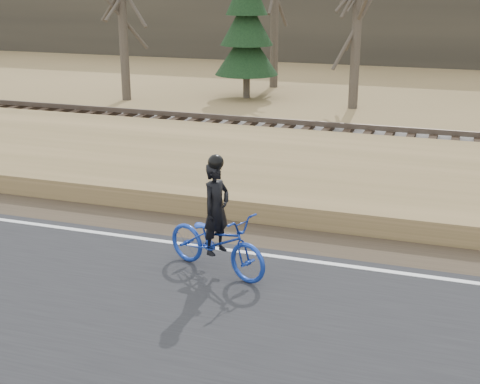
% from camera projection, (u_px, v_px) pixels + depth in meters
% --- Properties ---
extents(ground, '(120.00, 120.00, 0.00)m').
position_uv_depth(ground, '(327.00, 272.00, 11.44)').
color(ground, '#9A7C4E').
rests_on(ground, ground).
extents(road, '(120.00, 6.00, 0.06)m').
position_uv_depth(road, '(290.00, 342.00, 9.18)').
color(road, black).
rests_on(road, ground).
extents(edge_line, '(120.00, 0.12, 0.01)m').
position_uv_depth(edge_line, '(330.00, 264.00, 11.60)').
color(edge_line, silver).
rests_on(edge_line, road).
extents(shoulder, '(120.00, 1.60, 0.04)m').
position_uv_depth(shoulder, '(340.00, 245.00, 12.51)').
color(shoulder, '#473A2B').
rests_on(shoulder, ground).
extents(embankment, '(120.00, 5.00, 0.44)m').
position_uv_depth(embankment, '(365.00, 189.00, 15.16)').
color(embankment, '#9A7C4E').
rests_on(embankment, ground).
extents(ballast, '(120.00, 3.00, 0.45)m').
position_uv_depth(ballast, '(386.00, 150.00, 18.58)').
color(ballast, slate).
rests_on(ballast, ground).
extents(railroad, '(120.00, 2.40, 0.29)m').
position_uv_depth(railroad, '(387.00, 139.00, 18.48)').
color(railroad, black).
rests_on(railroad, ballast).
extents(treeline_backdrop, '(120.00, 4.00, 6.00)m').
position_uv_depth(treeline_backdrop, '(438.00, 10.00, 37.54)').
color(treeline_backdrop, '#383328').
rests_on(treeline_backdrop, ground).
extents(cyclist, '(2.17, 1.38, 2.04)m').
position_uv_depth(cyclist, '(217.00, 235.00, 11.12)').
color(cyclist, '#17359E').
rests_on(cyclist, road).
extents(bare_tree_far_left, '(0.36, 0.36, 6.44)m').
position_uv_depth(bare_tree_far_left, '(123.00, 19.00, 26.33)').
color(bare_tree_far_left, '#4D4538').
rests_on(bare_tree_far_left, ground).
extents(bare_tree_left, '(0.36, 0.36, 7.15)m').
position_uv_depth(bare_tree_left, '(275.00, 6.00, 29.37)').
color(bare_tree_left, '#4D4538').
rests_on(bare_tree_left, ground).
extents(bare_tree_near_left, '(0.36, 0.36, 6.38)m').
position_uv_depth(bare_tree_near_left, '(357.00, 23.00, 24.61)').
color(bare_tree_near_left, '#4D4538').
rests_on(bare_tree_near_left, ground).
extents(conifer, '(2.60, 2.60, 6.43)m').
position_uv_depth(conifer, '(247.00, 23.00, 26.83)').
color(conifer, '#4D4538').
rests_on(conifer, ground).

